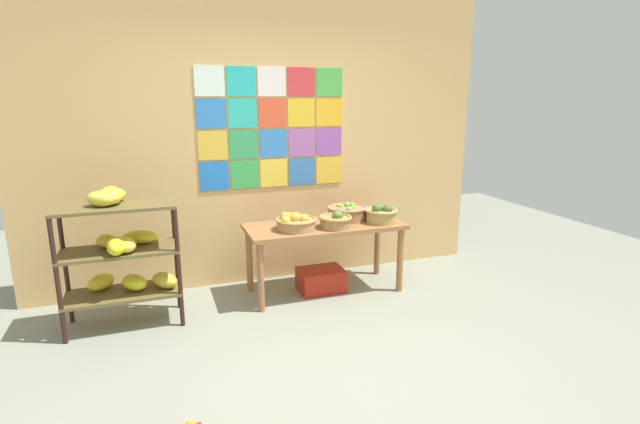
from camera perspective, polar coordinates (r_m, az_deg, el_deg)
ground at (r=3.37m, az=2.16°, el=-18.98°), size 9.77×9.77×0.00m
back_wall_with_art at (r=4.68m, az=-6.47°, el=9.13°), size 4.54×0.07×2.91m
banana_shelf_unit at (r=4.10m, az=-22.68°, el=-3.64°), size 0.90×0.51×1.14m
display_table at (r=4.46m, az=0.57°, el=-2.56°), size 1.47×0.60×0.66m
fruit_basket_back_left at (r=4.60m, az=3.28°, el=-0.02°), size 0.39×0.39×0.16m
fruit_basket_left at (r=4.25m, az=-2.96°, el=-1.25°), size 0.36×0.36×0.16m
fruit_basket_back_right at (r=4.53m, az=7.33°, el=-0.22°), size 0.31×0.31×0.18m
fruit_basket_centre at (r=4.31m, az=1.89°, el=-0.98°), size 0.30×0.30×0.16m
produce_crate_under_table at (r=4.62m, az=0.12°, el=-8.10°), size 0.42×0.31×0.21m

